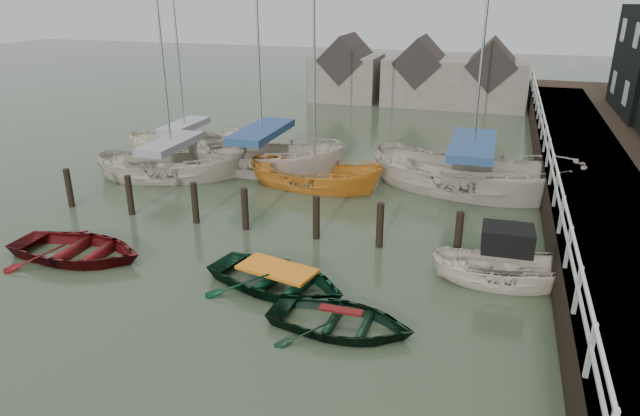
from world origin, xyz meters
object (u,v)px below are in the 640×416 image
(rowboat_red, at_px, (79,258))
(motorboat, at_px, (503,279))
(rowboat_green, at_px, (278,288))
(sailboat_e, at_px, (186,151))
(rowboat_dkgreen, at_px, (341,329))
(sailboat_d, at_px, (469,189))
(sailboat_c, at_px, (315,186))
(sailboat_a, at_px, (174,176))
(sailboat_b, at_px, (263,169))

(rowboat_red, xyz_separation_m, motorboat, (11.76, 2.15, 0.12))
(rowboat_green, bearing_deg, motorboat, -57.16)
(sailboat_e, bearing_deg, rowboat_dkgreen, -148.43)
(rowboat_dkgreen, height_order, sailboat_d, sailboat_d)
(motorboat, bearing_deg, sailboat_c, 48.22)
(rowboat_dkgreen, height_order, sailboat_a, sailboat_a)
(rowboat_red, bearing_deg, motorboat, -81.01)
(rowboat_green, bearing_deg, rowboat_dkgreen, -110.20)
(sailboat_a, distance_m, sailboat_e, 3.74)
(rowboat_green, bearing_deg, sailboat_a, 58.19)
(motorboat, distance_m, sailboat_d, 7.35)
(rowboat_green, xyz_separation_m, sailboat_c, (-1.59, 8.02, 0.02))
(rowboat_green, height_order, sailboat_d, sailboat_d)
(sailboat_d, bearing_deg, sailboat_c, 113.69)
(rowboat_dkgreen, height_order, sailboat_e, sailboat_e)
(sailboat_a, relative_size, sailboat_b, 0.91)
(rowboat_red, relative_size, sailboat_b, 0.34)
(sailboat_b, distance_m, sailboat_c, 3.04)
(rowboat_red, distance_m, sailboat_b, 9.58)
(rowboat_green, distance_m, motorboat, 5.97)
(sailboat_d, bearing_deg, sailboat_e, 94.80)
(motorboat, distance_m, sailboat_c, 9.34)
(motorboat, bearing_deg, rowboat_green, 108.04)
(sailboat_d, xyz_separation_m, sailboat_e, (-13.14, 1.55, 0.00))
(rowboat_dkgreen, height_order, sailboat_c, sailboat_c)
(rowboat_dkgreen, bearing_deg, rowboat_red, 83.25)
(motorboat, height_order, sailboat_b, sailboat_b)
(rowboat_dkgreen, xyz_separation_m, sailboat_e, (-10.98, 12.18, 0.06))
(sailboat_d, relative_size, sailboat_e, 1.47)
(motorboat, distance_m, sailboat_e, 16.94)
(motorboat, bearing_deg, sailboat_d, 8.52)
(rowboat_red, height_order, sailboat_c, sailboat_c)
(motorboat, xyz_separation_m, sailboat_e, (-14.49, 8.77, -0.05))
(sailboat_b, xyz_separation_m, sailboat_d, (8.58, -0.04, 0.00))
(sailboat_a, bearing_deg, sailboat_c, -101.65)
(sailboat_b, bearing_deg, rowboat_dkgreen, -143.60)
(sailboat_b, relative_size, sailboat_c, 1.07)
(rowboat_green, height_order, sailboat_c, sailboat_c)
(rowboat_green, relative_size, sailboat_d, 0.28)
(rowboat_red, xyz_separation_m, rowboat_dkgreen, (8.25, -1.26, 0.00))
(sailboat_c, bearing_deg, sailboat_e, 75.26)
(sailboat_e, bearing_deg, sailboat_a, -168.37)
(sailboat_a, xyz_separation_m, sailboat_e, (-1.41, 3.47, 0.00))
(sailboat_e, bearing_deg, sailboat_c, -121.49)
(sailboat_d, height_order, sailboat_e, sailboat_d)
(rowboat_red, relative_size, sailboat_d, 0.29)
(motorboat, height_order, sailboat_c, sailboat_c)
(rowboat_green, relative_size, sailboat_e, 0.41)
(sailboat_b, bearing_deg, sailboat_c, -109.93)
(rowboat_red, bearing_deg, sailboat_d, -49.35)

